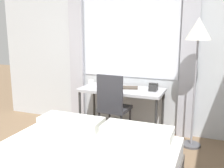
% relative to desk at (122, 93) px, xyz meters
% --- Properties ---
extents(wall_back_with_window, '(4.74, 0.13, 2.70)m').
position_rel_desk_xyz_m(wall_back_with_window, '(-0.02, 0.36, 0.69)').
color(wall_back_with_window, silver).
rests_on(wall_back_with_window, ground_plane).
extents(desk, '(1.23, 0.57, 0.73)m').
position_rel_desk_xyz_m(desk, '(0.00, 0.00, 0.00)').
color(desk, '#B2B2B7').
rests_on(desk, ground_plane).
extents(desk_chair, '(0.42, 0.42, 0.99)m').
position_rel_desk_xyz_m(desk_chair, '(-0.05, -0.24, -0.11)').
color(desk_chair, '#333338').
rests_on(desk_chair, ground_plane).
extents(standing_lamp, '(0.33, 0.33, 1.74)m').
position_rel_desk_xyz_m(standing_lamp, '(1.03, -0.01, 0.81)').
color(standing_lamp, '#4C4C51').
rests_on(standing_lamp, ground_plane).
extents(telephone, '(0.13, 0.15, 0.11)m').
position_rel_desk_xyz_m(telephone, '(0.46, 0.05, 0.11)').
color(telephone, '#2D2D2D').
rests_on(telephone, desk).
extents(book, '(0.25, 0.21, 0.02)m').
position_rel_desk_xyz_m(book, '(0.11, 0.07, 0.07)').
color(book, '#4C4238').
rests_on(book, desk).
extents(mug, '(0.08, 0.08, 0.09)m').
position_rel_desk_xyz_m(mug, '(-0.52, 0.03, 0.11)').
color(mug, white).
rests_on(mug, desk).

